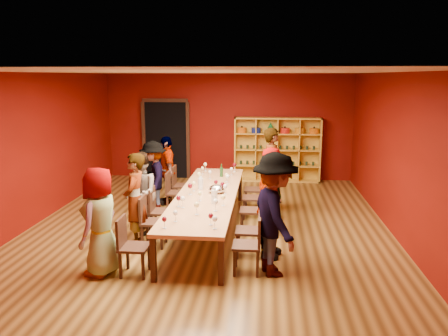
{
  "coord_description": "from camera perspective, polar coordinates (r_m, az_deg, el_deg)",
  "views": [
    {
      "loc": [
        1.1,
        -7.9,
        2.93
      ],
      "look_at": [
        0.27,
        0.47,
        1.15
      ],
      "focal_mm": 35.0,
      "sensor_mm": 36.0,
      "label": 1
    }
  ],
  "objects": [
    {
      "name": "chair_person_right_4",
      "position": [
        9.8,
        4.36,
        -2.47
      ],
      "size": [
        0.42,
        0.42,
        0.89
      ],
      "color": "black",
      "rests_on": "ground"
    },
    {
      "name": "wine_glass_10",
      "position": [
        6.7,
        -6.37,
        -5.92
      ],
      "size": [
        0.07,
        0.07,
        0.18
      ],
      "color": "silver",
      "rests_on": "tasting_table"
    },
    {
      "name": "spittoon_bowl",
      "position": [
        8.3,
        -0.97,
        -2.77
      ],
      "size": [
        0.31,
        0.31,
        0.17
      ],
      "primitive_type": "ellipsoid",
      "color": "silver",
      "rests_on": "tasting_table"
    },
    {
      "name": "person_left_1",
      "position": [
        7.73,
        -11.56,
        -4.12
      ],
      "size": [
        0.47,
        0.62,
        1.65
      ],
      "primitive_type": "imported",
      "rotation": [
        0.0,
        0.0,
        -1.52
      ],
      "color": "#121633",
      "rests_on": "ground"
    },
    {
      "name": "wine_glass_4",
      "position": [
        6.99,
        -3.59,
        -4.89
      ],
      "size": [
        0.09,
        0.09,
        0.22
      ],
      "color": "silver",
      "rests_on": "tasting_table"
    },
    {
      "name": "wine_glass_6",
      "position": [
        10.11,
        1.38,
        0.37
      ],
      "size": [
        0.08,
        0.08,
        0.21
      ],
      "color": "silver",
      "rests_on": "tasting_table"
    },
    {
      "name": "wine_glass_1",
      "position": [
        9.43,
        -1.86,
        -0.6
      ],
      "size": [
        0.07,
        0.07,
        0.18
      ],
      "color": "silver",
      "rests_on": "tasting_table"
    },
    {
      "name": "chair_person_left_4",
      "position": [
        10.18,
        -5.92,
        -1.95
      ],
      "size": [
        0.42,
        0.42,
        0.89
      ],
      "color": "black",
      "rests_on": "ground"
    },
    {
      "name": "person_right_3",
      "position": [
        9.07,
        6.13,
        -2.01
      ],
      "size": [
        0.57,
        0.81,
        1.51
      ],
      "primitive_type": "imported",
      "rotation": [
        0.0,
        0.0,
        1.32
      ],
      "color": "#131B35",
      "rests_on": "ground"
    },
    {
      "name": "wine_glass_2",
      "position": [
        7.38,
        -5.42,
        -4.09
      ],
      "size": [
        0.08,
        0.08,
        0.2
      ],
      "color": "silver",
      "rests_on": "tasting_table"
    },
    {
      "name": "person_right_2",
      "position": [
        8.23,
        6.25,
        -3.5
      ],
      "size": [
        0.52,
        1.42,
        1.5
      ],
      "primitive_type": "imported",
      "rotation": [
        0.0,
        0.0,
        1.49
      ],
      "color": "#47474B",
      "rests_on": "ground"
    },
    {
      "name": "wine_glass_21",
      "position": [
        7.16,
        -1.13,
        -4.47
      ],
      "size": [
        0.09,
        0.09,
        0.22
      ],
      "color": "silver",
      "rests_on": "tasting_table"
    },
    {
      "name": "wine_glass_13",
      "position": [
        9.77,
        0.98,
        -0.18
      ],
      "size": [
        0.07,
        0.07,
        0.18
      ],
      "color": "silver",
      "rests_on": "tasting_table"
    },
    {
      "name": "chair_person_right_2",
      "position": [
        8.3,
        4.1,
        -5.14
      ],
      "size": [
        0.42,
        0.42,
        0.89
      ],
      "color": "black",
      "rests_on": "ground"
    },
    {
      "name": "wine_glass_16",
      "position": [
        8.54,
        -1.06,
        -1.9
      ],
      "size": [
        0.08,
        0.08,
        0.19
      ],
      "color": "silver",
      "rests_on": "tasting_table"
    },
    {
      "name": "wine_glass_7",
      "position": [
        8.17,
        -4.45,
        -2.41
      ],
      "size": [
        0.09,
        0.09,
        0.22
      ],
      "color": "silver",
      "rests_on": "tasting_table"
    },
    {
      "name": "person_right_0",
      "position": [
        6.5,
        6.65,
        -6.07
      ],
      "size": [
        0.85,
        1.29,
        1.86
      ],
      "primitive_type": "imported",
      "rotation": [
        0.0,
        0.0,
        1.9
      ],
      "color": "#5C85BE",
      "rests_on": "ground"
    },
    {
      "name": "chair_person_left_3",
      "position": [
        9.57,
        -6.67,
        -2.86
      ],
      "size": [
        0.42,
        0.42,
        0.89
      ],
      "color": "black",
      "rests_on": "ground"
    },
    {
      "name": "wine_glass_15",
      "position": [
        8.35,
        -0.2,
        -2.18
      ],
      "size": [
        0.08,
        0.08,
        0.2
      ],
      "color": "silver",
      "rests_on": "tasting_table"
    },
    {
      "name": "room_shell",
      "position": [
        8.11,
        -2.24,
        1.78
      ],
      "size": [
        7.1,
        9.1,
        3.04
      ],
      "color": "#563916",
      "rests_on": "ground"
    },
    {
      "name": "shelving_unit",
      "position": [
        12.38,
        6.95,
        2.81
      ],
      "size": [
        2.4,
        0.4,
        1.8
      ],
      "color": "gold",
      "rests_on": "ground"
    },
    {
      "name": "wine_glass_22",
      "position": [
        7.46,
        -0.11,
        -3.9
      ],
      "size": [
        0.08,
        0.08,
        0.2
      ],
      "color": "silver",
      "rests_on": "tasting_table"
    },
    {
      "name": "wine_glass_0",
      "position": [
        8.17,
        0.16,
        -2.5
      ],
      "size": [
        0.08,
        0.08,
        0.2
      ],
      "color": "silver",
      "rests_on": "tasting_table"
    },
    {
      "name": "person_left_3",
      "position": [
        9.6,
        -9.16,
        -1.13
      ],
      "size": [
        0.7,
        1.09,
        1.56
      ],
      "primitive_type": "imported",
      "rotation": [
        0.0,
        0.0,
        -1.26
      ],
      "color": "#517CA7",
      "rests_on": "ground"
    },
    {
      "name": "wine_glass_19",
      "position": [
        8.95,
        0.49,
        -1.18
      ],
      "size": [
        0.08,
        0.08,
        0.2
      ],
      "color": "silver",
      "rests_on": "tasting_table"
    },
    {
      "name": "wine_glass_20",
      "position": [
        9.13,
        -3.28,
        -0.88
      ],
      "size": [
        0.09,
        0.09,
        0.21
      ],
      "color": "silver",
      "rests_on": "tasting_table"
    },
    {
      "name": "chair_person_right_0",
      "position": [
        6.65,
        3.67,
        -9.56
      ],
      "size": [
        0.42,
        0.42,
        0.89
      ],
      "color": "black",
      "rests_on": "ground"
    },
    {
      "name": "chair_person_left_1",
      "position": [
        7.76,
        -9.73,
        -6.51
      ],
      "size": [
        0.42,
        0.42,
        0.89
      ],
      "color": "black",
      "rests_on": "ground"
    },
    {
      "name": "wine_glass_11",
      "position": [
        10.17,
        -2.47,
        0.42
      ],
      "size": [
        0.08,
        0.08,
        0.2
      ],
      "color": "silver",
      "rests_on": "tasting_table"
    },
    {
      "name": "person_left_2",
      "position": [
        8.32,
        -10.86,
        -3.27
      ],
      "size": [
        0.66,
        0.85,
        1.56
      ],
      "primitive_type": "imported",
      "rotation": [
        0.0,
        0.0,
        -1.2
      ],
      "color": "#48494D",
      "rests_on": "ground"
    },
    {
      "name": "carafe_a",
      "position": [
        8.55,
        -3.07,
        -2.01
      ],
      "size": [
        0.11,
        0.11,
        0.26
      ],
      "color": "silver",
      "rests_on": "tasting_table"
    },
    {
      "name": "wine_glass_17",
      "position": [
        7.44,
        -5.96,
        -3.99
      ],
      "size": [
        0.08,
        0.08,
        0.2
      ],
      "color": "silver",
      "rests_on": "tasting_table"
    },
    {
      "name": "person_left_4",
      "position": [
        10.17,
        -7.46,
        -0.29
      ],
      "size": [
        0.73,
        1.02,
        1.58
      ],
      "primitive_type": "imported",
      "rotation": [
        0.0,
        0.0,
        -1.2
      ],
      "color": "#131A34",
      "rests_on": "ground"
    },
    {
      "name": "chair_person_right_1",
      "position": [
        7.24,
        3.85,
        -7.72
      ],
      "size": [
        0.42,
        0.42,
        0.89
      ],
      "color": "black",
      "rests_on": "ground"
    },
    {
      "name": "wine_glass_14",
      "position": [
        8.42,
        -3.98,
        -2.1
      ],
      "size": [
        0.08,
        0.08,
        0.19
      ],
      "color": "silver",
      "rests_on": "tasting_table"
    },
    {
      "name": "wine_glass_18",
      "position": [
        6.44,
        -7.8,
        -6.72
      ],
      "size": [
        0.07,
        0.07,
        0.18
      ],
      "color": "silver",
      "rests_on": "tasting_table"
    },
    {
      "name": "wine_glass_3",
      "position": [
        7.77,
        -3.19,
        -3.4
      ],
      "size": [
        0.07,
        0.07,
        0.18
      ],
      "color": "silver",
      "rests_on": "tasting_table"
    },
    {
      "name": "wine_glass_12",
      "position": [
        9.87,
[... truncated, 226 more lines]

